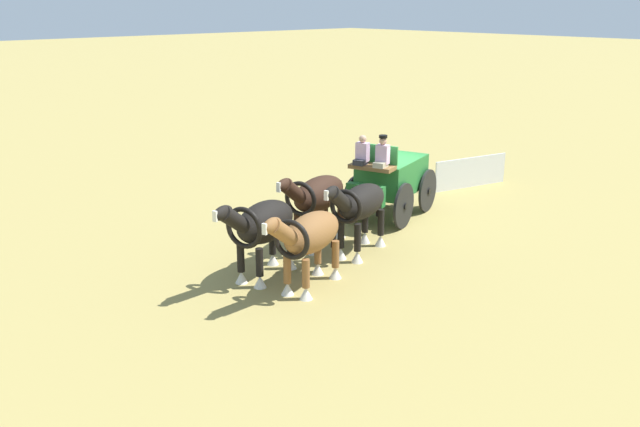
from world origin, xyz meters
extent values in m
plane|color=#9E8C4C|center=(0.00, 0.00, 0.00)|extent=(220.00, 220.00, 0.00)
cube|color=#236B2D|center=(0.00, 0.00, 1.31)|extent=(2.74, 2.11, 1.05)
cube|color=brown|center=(1.39, 0.43, 1.87)|extent=(0.92, 1.42, 0.12)
cube|color=#236B2D|center=(1.78, 0.55, 1.14)|extent=(0.57, 1.19, 0.60)
cube|color=#236B2D|center=(1.11, 0.34, 2.21)|extent=(0.45, 1.27, 0.55)
cube|color=black|center=(0.00, 0.00, 0.69)|extent=(2.59, 0.94, 0.16)
cylinder|color=black|center=(0.68, 1.08, 0.69)|extent=(1.33, 0.48, 1.37)
cylinder|color=black|center=(0.68, 1.08, 0.69)|extent=(0.24, 0.23, 0.20)
cylinder|color=black|center=(1.17, -0.51, 0.69)|extent=(1.33, 0.48, 1.37)
cylinder|color=black|center=(1.17, -0.51, 0.69)|extent=(0.24, 0.23, 0.20)
cylinder|color=black|center=(-1.17, 0.51, 0.69)|extent=(1.33, 0.48, 1.37)
cylinder|color=black|center=(-1.17, 0.51, 0.69)|extent=(0.24, 0.23, 0.20)
cylinder|color=black|center=(-0.68, -1.08, 0.69)|extent=(1.33, 0.48, 1.37)
cylinder|color=black|center=(-0.68, -1.08, 0.69)|extent=(0.24, 0.23, 0.20)
cylinder|color=brown|center=(2.40, 0.74, 0.74)|extent=(2.51, 0.86, 0.10)
cube|color=#BCB293|center=(1.41, 0.77, 2.01)|extent=(0.48, 0.42, 0.16)
cube|color=silver|center=(1.30, 0.74, 2.29)|extent=(0.34, 0.41, 0.55)
sphere|color=tan|center=(1.30, 0.74, 2.67)|extent=(0.22, 0.22, 0.22)
cylinder|color=black|center=(1.30, 0.74, 2.80)|extent=(0.24, 0.24, 0.08)
cube|color=#2D2D33|center=(1.60, 0.16, 2.01)|extent=(0.48, 0.42, 0.16)
cube|color=silver|center=(1.49, 0.12, 2.29)|extent=(0.34, 0.41, 0.55)
sphere|color=tan|center=(1.49, 0.12, 2.67)|extent=(0.22, 0.22, 0.22)
ellipsoid|color=black|center=(3.06, 1.63, 1.43)|extent=(2.19, 1.44, 0.88)
cylinder|color=black|center=(3.67, 2.07, 0.69)|extent=(0.18, 0.18, 0.74)
cone|color=silver|center=(3.67, 2.07, 0.16)|extent=(0.30, 0.30, 0.32)
cylinder|color=black|center=(3.81, 1.61, 0.69)|extent=(0.18, 0.18, 0.74)
cone|color=silver|center=(3.81, 1.61, 0.16)|extent=(0.30, 0.30, 0.32)
cylinder|color=black|center=(2.32, 1.65, 0.69)|extent=(0.18, 0.18, 0.74)
cone|color=silver|center=(2.32, 1.65, 0.16)|extent=(0.30, 0.30, 0.32)
cylinder|color=black|center=(2.46, 1.19, 0.69)|extent=(0.18, 0.18, 0.74)
cone|color=silver|center=(2.46, 1.19, 0.16)|extent=(0.30, 0.30, 0.32)
cylinder|color=black|center=(4.29, 2.01, 1.82)|extent=(1.01, 0.62, 0.81)
ellipsoid|color=black|center=(4.64, 2.12, 2.07)|extent=(0.65, 0.43, 0.32)
cube|color=silver|center=(4.91, 2.20, 2.07)|extent=(0.09, 0.11, 0.24)
torus|color=black|center=(3.93, 1.90, 1.53)|extent=(0.38, 0.90, 0.91)
cylinder|color=black|center=(2.05, 1.32, 1.13)|extent=(0.14, 0.14, 0.80)
ellipsoid|color=#331E14|center=(3.45, 0.39, 1.46)|extent=(2.36, 1.52, 0.92)
cylinder|color=#331E14|center=(4.11, 0.85, 0.70)|extent=(0.18, 0.18, 0.75)
cone|color=silver|center=(4.11, 0.85, 0.16)|extent=(0.30, 0.30, 0.32)
cylinder|color=#331E14|center=(4.26, 0.37, 0.70)|extent=(0.18, 0.18, 0.75)
cone|color=silver|center=(4.26, 0.37, 0.16)|extent=(0.30, 0.30, 0.32)
cylinder|color=#331E14|center=(2.64, 0.40, 0.70)|extent=(0.18, 0.18, 0.75)
cone|color=silver|center=(2.64, 0.40, 0.16)|extent=(0.30, 0.30, 0.32)
cylinder|color=#331E14|center=(2.79, -0.08, 0.70)|extent=(0.18, 0.18, 0.75)
cone|color=silver|center=(2.79, -0.08, 0.16)|extent=(0.30, 0.30, 0.32)
cylinder|color=#331E14|center=(4.74, 0.79, 1.86)|extent=(1.01, 0.62, 0.81)
ellipsoid|color=#331E14|center=(5.09, 0.90, 2.12)|extent=(0.65, 0.43, 0.32)
cube|color=silver|center=(5.36, 0.98, 2.12)|extent=(0.09, 0.11, 0.24)
torus|color=black|center=(4.39, 0.68, 1.56)|extent=(0.39, 0.94, 0.95)
cylinder|color=black|center=(2.36, 0.05, 1.16)|extent=(0.14, 0.14, 0.80)
ellipsoid|color=brown|center=(5.55, 2.40, 1.35)|extent=(2.17, 1.45, 0.91)
cylinder|color=brown|center=(6.14, 2.84, 0.63)|extent=(0.18, 0.18, 0.68)
cone|color=silver|center=(6.14, 2.84, 0.14)|extent=(0.30, 0.30, 0.29)
cylinder|color=brown|center=(6.29, 2.36, 0.63)|extent=(0.18, 0.18, 0.68)
cone|color=silver|center=(6.29, 2.36, 0.14)|extent=(0.30, 0.30, 0.29)
cylinder|color=brown|center=(4.81, 2.43, 0.63)|extent=(0.18, 0.18, 0.68)
cone|color=silver|center=(4.81, 2.43, 0.14)|extent=(0.30, 0.30, 0.29)
cylinder|color=brown|center=(4.96, 1.95, 0.63)|extent=(0.18, 0.18, 0.68)
cone|color=silver|center=(4.96, 1.95, 0.14)|extent=(0.30, 0.30, 0.29)
cylinder|color=brown|center=(6.76, 2.77, 1.75)|extent=(1.01, 0.62, 0.81)
ellipsoid|color=brown|center=(7.11, 2.88, 2.00)|extent=(0.65, 0.43, 0.32)
cube|color=silver|center=(7.38, 2.96, 2.00)|extent=(0.09, 0.11, 0.24)
torus|color=black|center=(6.40, 2.66, 1.45)|extent=(0.39, 0.93, 0.93)
cylinder|color=black|center=(4.55, 2.09, 1.05)|extent=(0.14, 0.14, 0.80)
ellipsoid|color=black|center=(5.93, 1.15, 1.40)|extent=(2.14, 1.51, 0.99)
cylinder|color=black|center=(6.50, 1.61, 0.64)|extent=(0.18, 0.18, 0.69)
cone|color=silver|center=(6.50, 1.61, 0.15)|extent=(0.30, 0.30, 0.29)
cylinder|color=black|center=(6.66, 1.10, 0.64)|extent=(0.18, 0.18, 0.69)
cone|color=silver|center=(6.66, 1.10, 0.15)|extent=(0.30, 0.30, 0.29)
cylinder|color=black|center=(5.21, 1.21, 0.64)|extent=(0.18, 0.18, 0.69)
cone|color=silver|center=(5.21, 1.21, 0.15)|extent=(0.30, 0.30, 0.29)
cylinder|color=black|center=(5.37, 0.70, 0.64)|extent=(0.18, 0.18, 0.69)
cone|color=silver|center=(5.37, 0.70, 0.15)|extent=(0.30, 0.30, 0.29)
cylinder|color=black|center=(7.12, 1.52, 1.81)|extent=(1.01, 0.62, 0.81)
ellipsoid|color=black|center=(7.47, 1.63, 2.06)|extent=(0.65, 0.43, 0.32)
cube|color=silver|center=(7.74, 1.71, 2.06)|extent=(0.09, 0.11, 0.24)
torus|color=black|center=(6.77, 1.41, 1.50)|extent=(0.41, 1.00, 1.01)
cylinder|color=black|center=(4.96, 0.85, 1.10)|extent=(0.14, 0.14, 0.80)
cube|color=silver|center=(-4.66, -0.28, 0.55)|extent=(3.12, 0.84, 1.10)
camera|label=1|loc=(15.39, 13.25, 6.47)|focal=37.58mm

